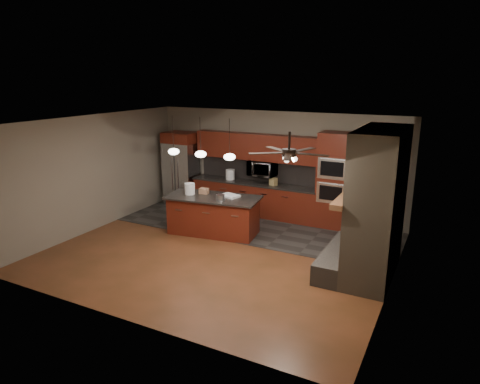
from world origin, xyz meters
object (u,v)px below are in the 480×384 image
Objects in this scene: oven_tower at (334,181)px; counter_box at (273,181)px; kitchen_island at (213,215)px; paint_tray at (230,196)px; counter_bucket at (230,175)px; paint_can at (220,197)px; cardboard_box at (204,191)px; refrigerator at (182,169)px; white_bucket at (190,189)px; microwave at (262,168)px.

counter_box is at bearing -178.48° from oven_tower.
oven_tower is 1.02× the size of kitchen_island.
kitchen_island is 0.62m from paint_tray.
oven_tower is 2.93m from counter_bucket.
paint_can reaches higher than kitchen_island.
paint_tray is at bearing -1.43° from cardboard_box.
white_bucket is (1.45, -1.77, -0.01)m from refrigerator.
cardboard_box is (-0.64, 0.32, -0.00)m from paint_can.
paint_tray is (-0.10, -1.64, -0.36)m from microwave.
counter_bucket reaches higher than counter_box.
paint_tray is (0.35, 0.19, 0.48)m from kitchen_island.
white_bucket is at bearing -50.53° from refrigerator.
refrigerator is at bearing 129.47° from white_bucket.
kitchen_island is 1.99m from counter_box.
kitchen_island is at bearing 6.22° from white_bucket.
refrigerator reaches higher than counter_bucket.
counter_box is (2.88, 0.03, -0.06)m from refrigerator.
counter_box is at bearing 0.62° from refrigerator.
kitchen_island is at bearing -39.46° from refrigerator.
white_bucket is 0.93m from paint_can.
oven_tower reaches higher than white_bucket.
oven_tower is 11.74× the size of paint_can.
paint_can is at bearing -39.60° from kitchen_island.
paint_can is 0.46× the size of paint_tray.
oven_tower is at bearing -0.15° from counter_bucket.
oven_tower is at bearing 0.94° from refrigerator.
paint_tray is at bearing -93.44° from microwave.
oven_tower is 1.98m from microwave.
refrigerator is 1.56m from counter_bucket.
refrigerator is at bearing 141.52° from paint_can.
paint_can is 2.13m from counter_bucket.
counter_box is at bearing 75.24° from paint_can.
white_bucket reaches higher than counter_bucket.
refrigerator is 3.03m from paint_can.
oven_tower is 3.21m from cardboard_box.
kitchen_island is (-2.42, -1.77, -0.73)m from oven_tower.
counter_box is (1.42, 1.80, -0.05)m from white_bucket.
counter_box is (1.32, -0.05, -0.04)m from counter_bucket.
white_bucket reaches higher than paint_can.
counter_bucket is (-0.85, 1.59, 0.10)m from paint_tray.
kitchen_island is 1.94m from counter_bucket.
oven_tower is at bearing 31.24° from white_bucket.
counter_bucket is 1.32m from counter_box.
paint_tray is 0.69m from cardboard_box.
oven_tower is 11.77× the size of counter_box.
white_bucket reaches higher than counter_box.
counter_bucket is at bearing 134.10° from paint_tray.
paint_tray is (2.41, -1.51, -0.12)m from refrigerator.
refrigerator is 7.62× the size of counter_bucket.
white_bucket is 0.61× the size of paint_tray.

